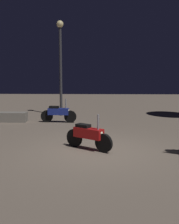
{
  "coord_description": "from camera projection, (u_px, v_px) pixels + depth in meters",
  "views": [
    {
      "loc": [
        0.04,
        -7.99,
        2.38
      ],
      "look_at": [
        -0.25,
        1.21,
        1.0
      ],
      "focal_mm": 44.58,
      "sensor_mm": 36.0,
      "label": 1
    }
  ],
  "objects": [
    {
      "name": "ground_plane",
      "position": [
        97.0,
        151.0,
        8.25
      ],
      "size": [
        40.0,
        40.0,
        0.0
      ],
      "primitive_type": "plane",
      "color": "#756656"
    },
    {
      "name": "motorcycle_red_foreground",
      "position": [
        88.0,
        135.0,
        8.4
      ],
      "size": [
        1.43,
        1.01,
        1.11
      ],
      "rotation": [
        0.0,
        0.0,
        -0.6
      ],
      "color": "black",
      "rests_on": "ground_plane"
    },
    {
      "name": "motorcycle_blue_parked_left",
      "position": [
        58.0,
        113.0,
        12.78
      ],
      "size": [
        1.66,
        0.37,
        1.11
      ],
      "rotation": [
        0.0,
        0.0,
        6.21
      ],
      "color": "black",
      "rests_on": "ground_plane"
    },
    {
      "name": "streetlamp_near",
      "position": [
        60.0,
        56.0,
        14.34
      ],
      "size": [
        0.36,
        0.36,
        4.89
      ],
      "color": "#38383D",
      "rests_on": "ground_plane"
    },
    {
      "name": "planter_wall_low",
      "position": [
        0.0,
        117.0,
        12.97
      ],
      "size": [
        2.53,
        0.5,
        0.45
      ],
      "color": "gray",
      "rests_on": "ground_plane"
    }
  ]
}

